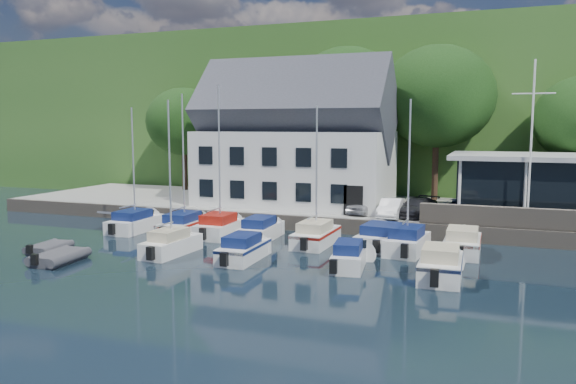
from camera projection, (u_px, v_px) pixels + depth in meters
name	position (u px, v px, depth m)	size (l,w,h in m)	color
ground	(319.00, 281.00, 25.30)	(180.00, 180.00, 0.00)	black
quay	(389.00, 213.00, 41.54)	(60.00, 13.00, 1.00)	gray
quay_face	(371.00, 228.00, 35.48)	(60.00, 0.30, 1.00)	#6F6559
hillside	(445.00, 118.00, 82.07)	(160.00, 75.00, 16.00)	#2E5921
field_patch	(505.00, 65.00, 85.79)	(50.00, 30.00, 0.30)	olive
harbor_building	(296.00, 147.00, 42.45)	(14.40, 8.20, 8.70)	silver
club_pavilion	(557.00, 187.00, 36.04)	(13.20, 7.20, 4.10)	black
gangway	(132.00, 225.00, 39.38)	(1.20, 6.00, 1.40)	silver
car_silver	(363.00, 204.00, 38.17)	(1.47, 3.65, 1.24)	#BABABF
car_white	(391.00, 208.00, 36.42)	(1.31, 3.75, 1.23)	silver
car_dgrey	(417.00, 207.00, 36.93)	(1.70, 4.19, 1.22)	#29292D
car_blue	(458.00, 208.00, 36.20)	(1.51, 3.82, 1.31)	#323D9B
flagpole	(531.00, 144.00, 32.74)	(2.34, 0.20, 9.75)	silver
tree_0	(184.00, 139.00, 51.73)	(6.88, 6.88, 9.40)	black
tree_1	(246.00, 134.00, 49.28)	(7.65, 7.65, 10.46)	black
tree_2	(347.00, 122.00, 46.53)	(9.07, 9.07, 12.40)	black
tree_3	(437.00, 123.00, 44.37)	(8.96, 8.96, 12.25)	black
boat_r1_0	(133.00, 165.00, 36.68)	(2.08, 6.22, 8.71)	white
boat_r1_1	(183.00, 167.00, 35.74)	(1.97, 6.45, 8.68)	white
boat_r1_2	(219.00, 165.00, 34.93)	(2.09, 5.79, 8.96)	white
boat_r1_3	(261.00, 228.00, 34.39)	(1.82, 6.15, 1.42)	white
boat_r1_4	(316.00, 170.00, 32.30)	(1.97, 6.19, 8.83)	white
boat_r1_5	(380.00, 235.00, 32.17)	(2.09, 5.89, 1.41)	white
boat_r1_6	(409.00, 168.00, 30.29)	(2.02, 5.57, 9.32)	white
boat_r1_7	(463.00, 241.00, 30.48)	(2.02, 5.80, 1.47)	white
boat_r2_1	(170.00, 175.00, 29.98)	(1.67, 5.70, 8.66)	white
boat_r2_2	(244.00, 247.00, 29.13)	(1.76, 5.66, 1.39)	white
boat_r2_3	(349.00, 254.00, 27.54)	(1.59, 5.16, 1.36)	white
boat_r2_4	(441.00, 262.00, 25.57)	(2.01, 5.68, 1.55)	white
dinghy_0	(49.00, 246.00, 31.06)	(1.62, 2.70, 0.63)	#3B3B40
dinghy_1	(59.00, 255.00, 28.63)	(1.92, 3.21, 0.75)	#3B3B40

